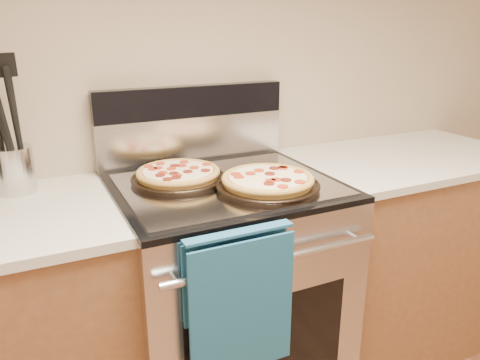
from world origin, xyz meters
name	(u,v)px	position (x,y,z in m)	size (l,w,h in m)	color
wall_back	(186,50)	(0.00, 2.00, 1.35)	(4.00, 4.00, 0.00)	tan
range_body	(225,299)	(0.00, 1.65, 0.45)	(0.76, 0.68, 0.90)	#B7B7BC
oven_window	(268,352)	(0.00, 1.31, 0.45)	(0.56, 0.01, 0.40)	black
cooktop	(224,185)	(0.00, 1.65, 0.91)	(0.76, 0.68, 0.02)	black
backsplash_lower	(193,139)	(0.00, 1.96, 1.01)	(0.76, 0.06, 0.18)	silver
backsplash_upper	(191,101)	(0.00, 1.96, 1.16)	(0.76, 0.06, 0.12)	black
oven_handle	(277,260)	(0.00, 1.27, 0.80)	(0.03, 0.03, 0.70)	silver
dish_towel	(239,300)	(-0.12, 1.27, 0.70)	(0.32, 0.05, 0.42)	#1A5585
foil_sheet	(228,184)	(0.00, 1.62, 0.92)	(0.70, 0.55, 0.01)	gray
cabinet_right	(396,252)	(0.88, 1.68, 0.44)	(1.00, 0.62, 0.88)	brown
countertop_right	(407,158)	(0.88, 1.68, 0.90)	(1.02, 0.64, 0.03)	beige
pepperoni_pizza_back	(178,175)	(-0.14, 1.72, 0.95)	(0.32, 0.32, 0.04)	#A67832
pepperoni_pizza_front	(268,182)	(0.10, 1.52, 0.95)	(0.34, 0.34, 0.05)	#A67832
utensil_crock	(15,170)	(-0.65, 1.89, 0.99)	(0.12, 0.12, 0.16)	silver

